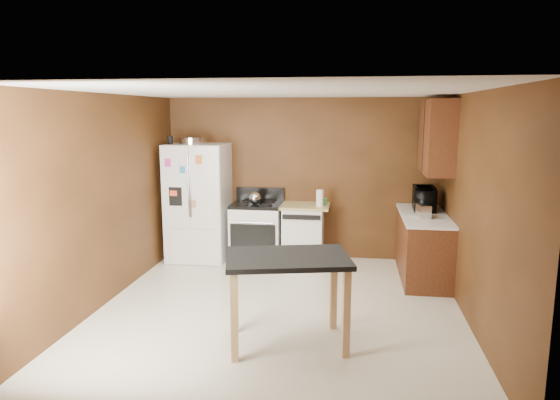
% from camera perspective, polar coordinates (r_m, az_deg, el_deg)
% --- Properties ---
extents(floor, '(4.50, 4.50, 0.00)m').
position_cam_1_polar(floor, '(5.99, -0.06, -12.38)').
color(floor, white).
rests_on(floor, ground).
extents(ceiling, '(4.50, 4.50, 0.00)m').
position_cam_1_polar(ceiling, '(5.54, -0.07, 12.29)').
color(ceiling, white).
rests_on(ceiling, ground).
extents(wall_back, '(4.20, 0.00, 4.20)m').
position_cam_1_polar(wall_back, '(7.83, 2.37, 2.46)').
color(wall_back, '#593317').
rests_on(wall_back, ground).
extents(wall_front, '(4.20, 0.00, 4.20)m').
position_cam_1_polar(wall_front, '(3.48, -5.58, -7.29)').
color(wall_front, '#593317').
rests_on(wall_front, ground).
extents(wall_left, '(0.00, 4.50, 4.50)m').
position_cam_1_polar(wall_left, '(6.29, -19.36, 0.01)').
color(wall_left, '#593317').
rests_on(wall_left, ground).
extents(wall_right, '(0.00, 4.50, 4.50)m').
position_cam_1_polar(wall_right, '(5.71, 21.25, -1.07)').
color(wall_right, '#593317').
rests_on(wall_right, ground).
extents(roasting_pan, '(0.41, 0.41, 0.10)m').
position_cam_1_polar(roasting_pan, '(7.72, -9.95, 6.70)').
color(roasting_pan, silver).
rests_on(roasting_pan, refrigerator).
extents(pen_cup, '(0.08, 0.08, 0.13)m').
position_cam_1_polar(pen_cup, '(7.75, -12.45, 6.71)').
color(pen_cup, black).
rests_on(pen_cup, refrigerator).
extents(kettle, '(0.19, 0.19, 0.19)m').
position_cam_1_polar(kettle, '(7.57, -2.90, 0.22)').
color(kettle, silver).
rests_on(kettle, gas_range).
extents(paper_towel, '(0.13, 0.13, 0.25)m').
position_cam_1_polar(paper_towel, '(7.45, 4.57, 0.21)').
color(paper_towel, white).
rests_on(paper_towel, dishwasher).
extents(green_canister, '(0.10, 0.10, 0.10)m').
position_cam_1_polar(green_canister, '(7.60, 5.06, -0.18)').
color(green_canister, green).
rests_on(green_canister, dishwasher).
extents(toaster, '(0.18, 0.26, 0.17)m').
position_cam_1_polar(toaster, '(6.87, 16.07, -1.22)').
color(toaster, silver).
rests_on(toaster, right_cabinets).
extents(microwave, '(0.39, 0.56, 0.30)m').
position_cam_1_polar(microwave, '(7.40, 16.18, 0.06)').
color(microwave, black).
rests_on(microwave, right_cabinets).
extents(refrigerator, '(0.90, 0.80, 1.80)m').
position_cam_1_polar(refrigerator, '(7.83, -9.31, -0.25)').
color(refrigerator, white).
rests_on(refrigerator, ground).
extents(gas_range, '(0.76, 0.68, 1.10)m').
position_cam_1_polar(gas_range, '(7.76, -2.65, -3.54)').
color(gas_range, white).
rests_on(gas_range, ground).
extents(dishwasher, '(0.78, 0.63, 0.89)m').
position_cam_1_polar(dishwasher, '(7.68, 2.68, -3.75)').
color(dishwasher, white).
rests_on(dishwasher, ground).
extents(right_cabinets, '(0.63, 1.58, 2.45)m').
position_cam_1_polar(right_cabinets, '(7.16, 16.47, -1.44)').
color(right_cabinets, brown).
rests_on(right_cabinets, ground).
extents(island, '(1.33, 1.03, 0.91)m').
position_cam_1_polar(island, '(4.90, 0.88, -8.01)').
color(island, black).
rests_on(island, ground).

